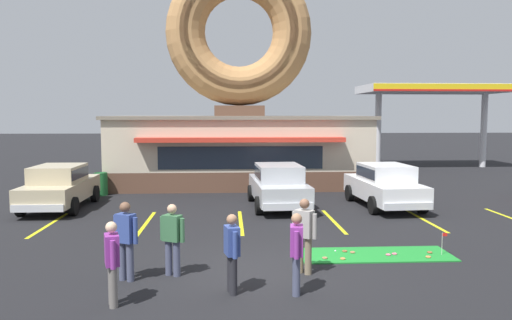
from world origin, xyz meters
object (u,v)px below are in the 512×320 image
(pedestrian_clipboard_woman, at_px, (232,250))
(car_white, at_px, (384,184))
(golf_ball, at_px, (335,251))
(putting_flag_pin, at_px, (444,238))
(pedestrian_beanie_man, at_px, (296,250))
(car_silver, at_px, (278,184))
(pedestrian_leather_jacket_man, at_px, (112,260))
(trash_bin, at_px, (101,184))
(pedestrian_blue_sweater_man, at_px, (172,237))
(pedestrian_crossing_woman, at_px, (126,237))
(car_champagne, at_px, (60,185))
(pedestrian_hooded_kid, at_px, (304,232))

(pedestrian_clipboard_woman, bearing_deg, car_white, 56.63)
(golf_ball, height_order, putting_flag_pin, putting_flag_pin)
(pedestrian_beanie_man, bearing_deg, car_silver, 86.49)
(pedestrian_leather_jacket_man, height_order, trash_bin, pedestrian_leather_jacket_man)
(car_silver, distance_m, pedestrian_leather_jacket_man, 10.16)
(car_white, relative_size, pedestrian_beanie_man, 2.95)
(pedestrian_blue_sweater_man, distance_m, trash_bin, 11.66)
(car_silver, xyz_separation_m, pedestrian_leather_jacket_man, (-3.93, -9.37, -0.03))
(pedestrian_leather_jacket_man, distance_m, pedestrian_clipboard_woman, 2.21)
(pedestrian_leather_jacket_man, bearing_deg, pedestrian_beanie_man, 6.70)
(pedestrian_leather_jacket_man, xyz_separation_m, pedestrian_clipboard_woman, (2.15, 0.52, 0.00))
(putting_flag_pin, relative_size, car_silver, 0.12)
(pedestrian_crossing_woman, bearing_deg, pedestrian_blue_sweater_man, 16.62)
(pedestrian_beanie_man, bearing_deg, putting_flag_pin, 31.17)
(car_champagne, height_order, pedestrian_blue_sweater_man, car_champagne)
(car_silver, xyz_separation_m, pedestrian_crossing_woman, (-3.96, -8.01, 0.04))
(pedestrian_hooded_kid, xyz_separation_m, pedestrian_crossing_woman, (-3.75, -0.26, 0.01))
(car_champagne, xyz_separation_m, trash_bin, (0.73, 2.96, -0.37))
(golf_ball, bearing_deg, car_white, 62.54)
(pedestrian_hooded_kid, bearing_deg, pedestrian_blue_sweater_man, 179.72)
(golf_ball, height_order, pedestrian_leather_jacket_man, pedestrian_leather_jacket_man)
(pedestrian_blue_sweater_man, xyz_separation_m, trash_bin, (-4.23, 10.86, -0.35))
(car_white, height_order, pedestrian_crossing_woman, pedestrian_crossing_woman)
(pedestrian_hooded_kid, distance_m, pedestrian_crossing_woman, 3.76)
(golf_ball, height_order, car_silver, car_silver)
(golf_ball, bearing_deg, pedestrian_hooded_kid, -123.49)
(trash_bin, bearing_deg, pedestrian_clipboard_woman, -65.37)
(car_champagne, height_order, trash_bin, car_champagne)
(pedestrian_leather_jacket_man, distance_m, trash_bin, 12.95)
(car_silver, height_order, car_champagne, same)
(car_white, bearing_deg, golf_ball, -117.46)
(golf_ball, distance_m, pedestrian_clipboard_woman, 3.79)
(putting_flag_pin, distance_m, pedestrian_beanie_man, 4.62)
(pedestrian_hooded_kid, xyz_separation_m, pedestrian_clipboard_woman, (-1.57, -1.11, -0.06))
(pedestrian_clipboard_woman, relative_size, pedestrian_crossing_woman, 0.93)
(pedestrian_beanie_man, distance_m, trash_bin, 13.85)
(car_silver, relative_size, car_white, 1.00)
(car_white, height_order, pedestrian_leather_jacket_man, car_white)
(car_white, relative_size, pedestrian_hooded_kid, 2.83)
(pedestrian_leather_jacket_man, height_order, pedestrian_crossing_woman, pedestrian_crossing_woman)
(car_silver, xyz_separation_m, car_champagne, (-8.00, 0.17, 0.00))
(putting_flag_pin, height_order, pedestrian_leather_jacket_man, pedestrian_leather_jacket_man)
(pedestrian_blue_sweater_man, height_order, pedestrian_leather_jacket_man, pedestrian_blue_sweater_man)
(car_white, distance_m, pedestrian_clipboard_woman, 10.40)
(car_silver, distance_m, pedestrian_hooded_kid, 7.75)
(putting_flag_pin, distance_m, pedestrian_clipboard_woman, 5.65)
(pedestrian_blue_sweater_man, relative_size, pedestrian_beanie_man, 0.98)
(golf_ball, bearing_deg, pedestrian_crossing_woman, -159.26)
(pedestrian_hooded_kid, height_order, pedestrian_clipboard_woman, pedestrian_hooded_kid)
(pedestrian_clipboard_woman, bearing_deg, trash_bin, 114.63)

